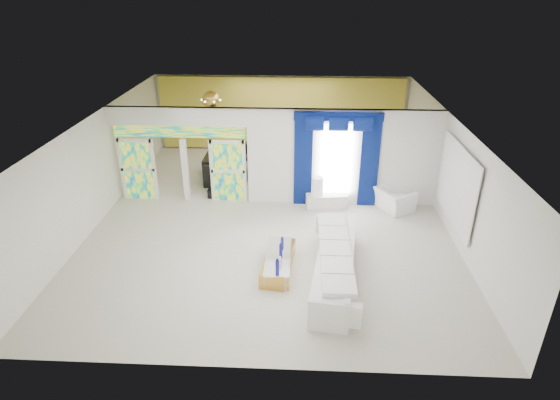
# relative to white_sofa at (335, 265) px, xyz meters

# --- Properties ---
(floor) EXTENTS (12.00, 12.00, 0.00)m
(floor) POSITION_rel_white_sofa_xyz_m (-1.69, 3.12, -0.36)
(floor) COLOR #B7AF9E
(floor) RESTS_ON ground
(dividing_wall) EXTENTS (5.70, 0.18, 3.00)m
(dividing_wall) POSITION_rel_white_sofa_xyz_m (0.46, 4.12, 1.14)
(dividing_wall) COLOR white
(dividing_wall) RESTS_ON ground
(dividing_header) EXTENTS (4.30, 0.18, 0.55)m
(dividing_header) POSITION_rel_white_sofa_xyz_m (-4.54, 4.12, 2.36)
(dividing_header) COLOR white
(dividing_header) RESTS_ON dividing_wall
(stained_panel_left) EXTENTS (0.95, 0.04, 2.00)m
(stained_panel_left) POSITION_rel_white_sofa_xyz_m (-5.96, 4.12, 0.64)
(stained_panel_left) COLOR #994C3F
(stained_panel_left) RESTS_ON ground
(stained_panel_right) EXTENTS (0.95, 0.04, 2.00)m
(stained_panel_right) POSITION_rel_white_sofa_xyz_m (-3.11, 4.12, 0.64)
(stained_panel_right) COLOR #994C3F
(stained_panel_right) RESTS_ON ground
(stained_transom) EXTENTS (4.00, 0.05, 0.35)m
(stained_transom) POSITION_rel_white_sofa_xyz_m (-4.54, 4.12, 1.89)
(stained_transom) COLOR #994C3F
(stained_transom) RESTS_ON dividing_header
(window_pane) EXTENTS (1.00, 0.02, 2.30)m
(window_pane) POSITION_rel_white_sofa_xyz_m (0.21, 4.02, 1.09)
(window_pane) COLOR white
(window_pane) RESTS_ON dividing_wall
(blue_drape_left) EXTENTS (0.55, 0.10, 2.80)m
(blue_drape_left) POSITION_rel_white_sofa_xyz_m (-0.79, 3.99, 1.04)
(blue_drape_left) COLOR #060343
(blue_drape_left) RESTS_ON ground
(blue_drape_right) EXTENTS (0.55, 0.10, 2.80)m
(blue_drape_right) POSITION_rel_white_sofa_xyz_m (1.21, 3.99, 1.04)
(blue_drape_right) COLOR #060343
(blue_drape_right) RESTS_ON ground
(blue_pelmet) EXTENTS (2.60, 0.12, 0.25)m
(blue_pelmet) POSITION_rel_white_sofa_xyz_m (0.21, 3.99, 2.46)
(blue_pelmet) COLOR #060343
(blue_pelmet) RESTS_ON dividing_wall
(wall_mirror) EXTENTS (0.04, 2.70, 1.90)m
(wall_mirror) POSITION_rel_white_sofa_xyz_m (3.25, 2.12, 1.19)
(wall_mirror) COLOR white
(wall_mirror) RESTS_ON ground
(gold_curtains) EXTENTS (9.70, 0.12, 2.90)m
(gold_curtains) POSITION_rel_white_sofa_xyz_m (-1.69, 9.02, 1.14)
(gold_curtains) COLOR gold
(gold_curtains) RESTS_ON ground
(white_sofa) EXTENTS (1.32, 3.90, 0.73)m
(white_sofa) POSITION_rel_white_sofa_xyz_m (0.00, 0.00, 0.00)
(white_sofa) COLOR white
(white_sofa) RESTS_ON ground
(coffee_table) EXTENTS (0.81, 1.82, 0.39)m
(coffee_table) POSITION_rel_white_sofa_xyz_m (-1.35, 0.30, -0.17)
(coffee_table) COLOR #C18F3C
(coffee_table) RESTS_ON ground
(console_table) EXTENTS (1.29, 0.55, 0.42)m
(console_table) POSITION_rel_white_sofa_xyz_m (-0.03, 3.77, -0.16)
(console_table) COLOR silver
(console_table) RESTS_ON ground
(table_lamp) EXTENTS (0.36, 0.36, 0.58)m
(table_lamp) POSITION_rel_white_sofa_xyz_m (-0.33, 3.77, 0.34)
(table_lamp) COLOR white
(table_lamp) RESTS_ON console_table
(armchair) EXTENTS (1.31, 1.36, 0.68)m
(armchair) POSITION_rel_white_sofa_xyz_m (2.02, 3.68, -0.03)
(armchair) COLOR white
(armchair) RESTS_ON ground
(grand_piano) EXTENTS (1.44, 1.89, 0.95)m
(grand_piano) POSITION_rel_white_sofa_xyz_m (-3.42, 5.93, 0.11)
(grand_piano) COLOR black
(grand_piano) RESTS_ON ground
(piano_bench) EXTENTS (0.84, 0.33, 0.28)m
(piano_bench) POSITION_rel_white_sofa_xyz_m (-3.42, 4.33, -0.23)
(piano_bench) COLOR black
(piano_bench) RESTS_ON ground
(tv_console) EXTENTS (0.57, 0.53, 0.78)m
(tv_console) POSITION_rel_white_sofa_xyz_m (-6.18, 5.25, 0.03)
(tv_console) COLOR tan
(tv_console) RESTS_ON ground
(chandelier) EXTENTS (0.60, 0.60, 0.60)m
(chandelier) POSITION_rel_white_sofa_xyz_m (-3.99, 6.52, 2.29)
(chandelier) COLOR gold
(chandelier) RESTS_ON ceiling
(decanters) EXTENTS (0.15, 1.17, 0.28)m
(decanters) POSITION_rel_white_sofa_xyz_m (-1.31, 0.17, 0.13)
(decanters) COLOR white
(decanters) RESTS_ON coffee_table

